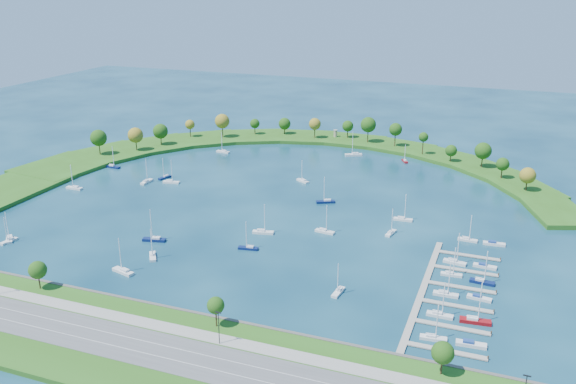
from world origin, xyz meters
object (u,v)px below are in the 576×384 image
(docked_boat_0, at_px, (433,337))
(moored_boat_0, at_px, (354,154))
(moored_boat_10, at_px, (9,238))
(moored_boat_20, at_px, (123,271))
(moored_boat_17, at_px, (165,177))
(harbor_tower, at_px, (335,133))
(docked_boat_9, at_px, (485,266))
(docked_boat_10, at_px, (468,239))
(moored_boat_1, at_px, (391,232))
(moored_boat_13, at_px, (263,231))
(moored_boat_7, at_px, (326,201))
(moored_boat_16, at_px, (9,240))
(docked_boat_3, at_px, (475,320))
(moored_boat_15, at_px, (303,180))
(moored_boat_3, at_px, (153,255))
(docked_boat_2, at_px, (440,314))
(moored_boat_11, at_px, (74,187))
(docked_boat_1, at_px, (471,344))
(moored_boat_18, at_px, (113,166))
(moored_boat_12, at_px, (171,181))
(moored_boat_6, at_px, (405,160))
(docked_boat_5, at_px, (479,298))
(docked_boat_7, at_px, (482,281))
(docked_boat_4, at_px, (446,293))
(moored_boat_14, at_px, (223,151))
(docked_boat_6, at_px, (451,273))
(moored_boat_2, at_px, (403,219))
(moored_boat_8, at_px, (248,247))
(moored_boat_9, at_px, (147,181))
(docked_boat_11, at_px, (494,244))
(moored_boat_5, at_px, (338,291))
(dock_system, at_px, (445,294))
(moored_boat_19, at_px, (325,231))
(docked_boat_8, at_px, (455,261))
(moored_boat_4, at_px, (154,239))

(docked_boat_0, bearing_deg, moored_boat_0, 106.09)
(moored_boat_10, distance_m, moored_boat_20, 59.36)
(moored_boat_17, bearing_deg, harbor_tower, 167.67)
(docked_boat_9, relative_size, docked_boat_10, 0.75)
(moored_boat_1, relative_size, moored_boat_13, 0.85)
(moored_boat_7, xyz_separation_m, moored_boat_16, (-103.17, -86.48, -0.06))
(moored_boat_1, bearing_deg, docked_boat_3, -135.05)
(moored_boat_1, xyz_separation_m, moored_boat_15, (-55.68, 50.18, 0.01))
(moored_boat_3, relative_size, docked_boat_10, 1.07)
(moored_boat_7, distance_m, docked_boat_3, 110.90)
(moored_boat_1, bearing_deg, docked_boat_2, -143.00)
(moored_boat_11, bearing_deg, docked_boat_0, 158.10)
(docked_boat_1, bearing_deg, moored_boat_18, 147.91)
(moored_boat_3, bearing_deg, moored_boat_12, 172.56)
(moored_boat_6, distance_m, moored_boat_20, 184.18)
(moored_boat_20, relative_size, docked_boat_5, 1.64)
(moored_boat_7, xyz_separation_m, moored_boat_17, (-88.50, 5.05, -0.05))
(moored_boat_1, xyz_separation_m, docked_boat_7, (37.82, -30.77, 0.04))
(moored_boat_11, distance_m, docked_boat_4, 189.11)
(docked_boat_7, relative_size, docked_boat_10, 1.10)
(moored_boat_13, height_order, docked_boat_7, moored_boat_13)
(docked_boat_2, bearing_deg, moored_boat_6, 105.31)
(moored_boat_14, bearing_deg, docked_boat_9, 154.10)
(moored_boat_6, relative_size, moored_boat_12, 0.80)
(docked_boat_2, xyz_separation_m, docked_boat_6, (0.01, 29.21, -0.03))
(moored_boat_7, xyz_separation_m, docked_boat_5, (73.45, -67.92, -0.34))
(docked_boat_7, bearing_deg, moored_boat_2, 132.29)
(moored_boat_13, distance_m, docked_boat_5, 90.04)
(moored_boat_10, height_order, moored_boat_15, moored_boat_10)
(moored_boat_11, xyz_separation_m, moored_boat_14, (38.95, 84.66, -0.00))
(moored_boat_8, bearing_deg, moored_boat_15, -94.38)
(docked_boat_4, bearing_deg, moored_boat_17, 152.94)
(moored_boat_3, xyz_separation_m, moored_boat_9, (-50.65, 74.07, 0.02))
(moored_boat_16, relative_size, docked_boat_4, 0.88)
(moored_boat_0, bearing_deg, docked_boat_10, 100.45)
(moored_boat_17, relative_size, docked_boat_11, 1.29)
(moored_boat_5, xyz_separation_m, moored_boat_10, (-133.96, -4.98, 0.02))
(moored_boat_11, xyz_separation_m, docked_boat_2, (183.96, -57.84, -0.01))
(docked_boat_2, xyz_separation_m, docked_boat_3, (10.48, 0.18, 0.06))
(dock_system, distance_m, moored_boat_19, 63.36)
(moored_boat_16, relative_size, docked_boat_1, 1.22)
(moored_boat_9, distance_m, moored_boat_11, 34.74)
(moored_boat_1, bearing_deg, moored_boat_20, 141.57)
(docked_boat_0, xyz_separation_m, docked_boat_3, (10.47, 13.75, 0.07))
(moored_boat_12, xyz_separation_m, docked_boat_8, (144.41, -43.18, -0.00))
(docked_boat_3, distance_m, docked_boat_4, 17.34)
(moored_boat_10, bearing_deg, moored_boat_4, -113.68)
(dock_system, xyz_separation_m, moored_boat_19, (-52.63, 35.28, 0.56))
(moored_boat_3, bearing_deg, docked_boat_4, 61.13)
(docked_boat_8, relative_size, docked_boat_9, 1.47)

